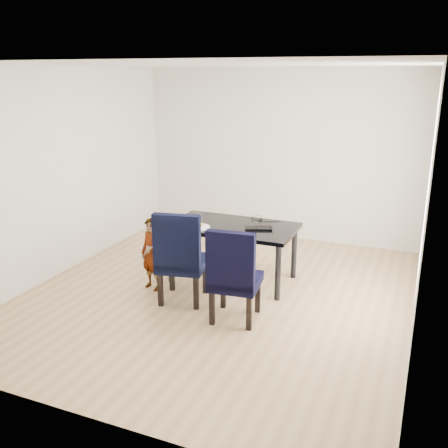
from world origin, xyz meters
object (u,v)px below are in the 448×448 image
at_px(dining_table, 233,253).
at_px(child, 152,254).
at_px(plate, 198,227).
at_px(laptop, 259,227).
at_px(chair_left, 183,255).
at_px(chair_right, 236,273).

distance_m(dining_table, child, 1.05).
bearing_deg(plate, laptop, 22.24).
bearing_deg(child, laptop, 46.02).
bearing_deg(chair_left, plate, 82.37).
xyz_separation_m(dining_table, chair_right, (0.43, -0.99, 0.16)).
distance_m(chair_left, child, 0.52).
relative_size(chair_left, child, 1.22).
relative_size(dining_table, child, 1.74).
xyz_separation_m(dining_table, plate, (-0.36, -0.28, 0.38)).
height_order(child, laptop, child).
bearing_deg(dining_table, child, -141.70).
xyz_separation_m(chair_right, laptop, (-0.08, 1.00, 0.23)).
xyz_separation_m(chair_right, child, (-1.25, 0.34, -0.08)).
distance_m(dining_table, chair_right, 1.09).
bearing_deg(laptop, chair_right, 73.75).
relative_size(plate, laptop, 0.86).
distance_m(dining_table, chair_left, 0.87).
xyz_separation_m(chair_left, laptop, (0.67, 0.79, 0.20)).
distance_m(child, laptop, 1.37).
bearing_deg(laptop, dining_table, -19.39).
distance_m(dining_table, laptop, 0.52).
height_order(chair_left, laptop, chair_left).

